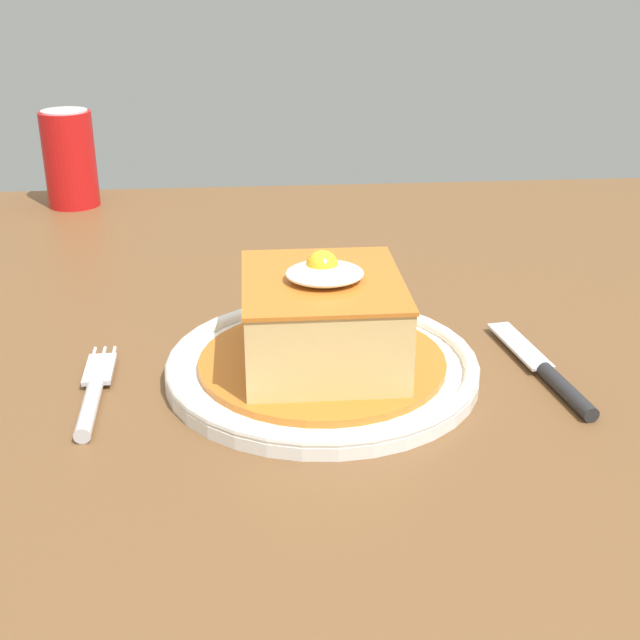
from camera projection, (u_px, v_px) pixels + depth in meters
dining_table at (344, 399)px, 0.83m from camera, size 1.40×0.93×0.72m
main_plate at (322, 366)px, 0.67m from camera, size 0.25×0.25×0.02m
sandwich_meal at (322, 325)px, 0.65m from camera, size 0.19×0.19×0.10m
fork at (93, 396)px, 0.63m from camera, size 0.02×0.14×0.01m
knife at (552, 377)px, 0.66m from camera, size 0.04×0.17×0.01m
soda_can at (70, 159)px, 1.09m from camera, size 0.07×0.07×0.12m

